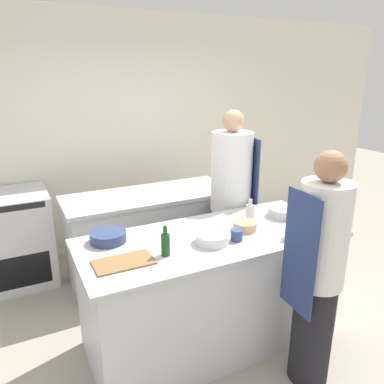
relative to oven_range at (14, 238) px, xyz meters
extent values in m
plane|color=#A89E8E|center=(1.38, -1.72, -0.48)|extent=(16.00, 16.00, 0.00)
cube|color=silver|center=(1.38, 0.41, 0.92)|extent=(8.00, 0.06, 2.80)
cube|color=silver|center=(1.38, -1.72, -0.04)|extent=(1.95, 0.83, 0.89)
cube|color=#B7BABC|center=(1.38, -1.72, 0.43)|extent=(2.03, 0.86, 0.04)
cube|color=silver|center=(1.31, -0.52, -0.04)|extent=(1.68, 0.67, 0.89)
cube|color=silver|center=(1.31, -0.52, 0.43)|extent=(1.75, 0.70, 0.04)
cube|color=silver|center=(0.00, 0.00, 0.00)|extent=(0.74, 0.72, 0.96)
cube|color=black|center=(0.00, -0.35, -0.22)|extent=(0.59, 0.01, 0.34)
cube|color=black|center=(0.00, -0.35, 0.44)|extent=(0.63, 0.01, 0.06)
cylinder|color=black|center=(1.80, -2.40, -0.10)|extent=(0.28, 0.28, 0.77)
cylinder|color=silver|center=(1.80, -2.40, 0.64)|extent=(0.33, 0.33, 0.70)
cube|color=navy|center=(1.63, -2.38, 0.54)|extent=(0.04, 0.31, 0.81)
sphere|color=#9E7051|center=(1.80, -2.40, 1.09)|extent=(0.20, 0.20, 0.20)
cylinder|color=black|center=(1.96, -1.05, -0.07)|extent=(0.34, 0.34, 0.83)
cylinder|color=white|center=(1.96, -1.05, 0.73)|extent=(0.40, 0.40, 0.76)
cube|color=navy|center=(2.16, -1.10, 0.62)|extent=(0.10, 0.37, 0.87)
sphere|color=tan|center=(1.96, -1.05, 1.21)|extent=(0.20, 0.20, 0.20)
cylinder|color=#19471E|center=(0.93, -1.86, 0.53)|extent=(0.06, 0.06, 0.15)
cylinder|color=#19471E|center=(0.93, -1.86, 0.63)|extent=(0.03, 0.03, 0.06)
cylinder|color=silver|center=(1.81, -1.59, 0.52)|extent=(0.07, 0.07, 0.13)
cylinder|color=silver|center=(1.81, -1.59, 0.61)|extent=(0.03, 0.03, 0.05)
cylinder|color=#B2A84C|center=(1.99, -1.98, 0.56)|extent=(0.09, 0.09, 0.23)
cylinder|color=#B2A84C|center=(1.99, -1.98, 0.72)|extent=(0.04, 0.04, 0.09)
cylinder|color=tan|center=(1.66, -1.74, 0.48)|extent=(0.19, 0.19, 0.07)
cylinder|color=#B7BABC|center=(2.12, -1.64, 0.49)|extent=(0.26, 0.26, 0.08)
cylinder|color=white|center=(1.31, -1.83, 0.49)|extent=(0.25, 0.25, 0.07)
cylinder|color=navy|center=(0.64, -1.47, 0.49)|extent=(0.26, 0.26, 0.08)
cylinder|color=#33477F|center=(1.49, -1.87, 0.49)|extent=(0.09, 0.09, 0.08)
cube|color=olive|center=(0.65, -1.84, 0.46)|extent=(0.39, 0.22, 0.01)
camera|label=1|loc=(0.07, -3.99, 1.63)|focal=35.00mm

